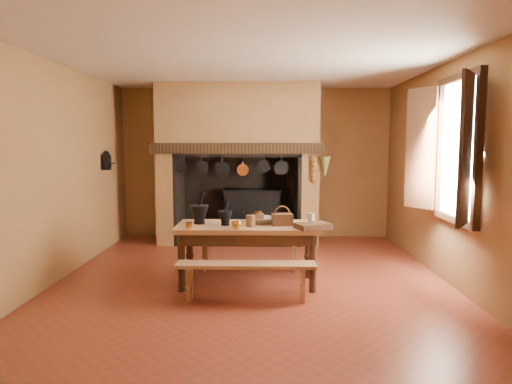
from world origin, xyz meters
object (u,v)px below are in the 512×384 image
iron_range (253,214)px  work_table (248,234)px  mixing_bowl (262,220)px  bench_front (246,273)px  wicker_basket (282,219)px  coffee_grinder (258,217)px

iron_range → work_table: size_ratio=0.91×
iron_range → mixing_bowl: (0.18, -2.63, 0.32)m
bench_front → wicker_basket: 0.89m
coffee_grinder → mixing_bowl: size_ratio=0.56×
bench_front → coffee_grinder: coffee_grinder is taller
mixing_bowl → wicker_basket: size_ratio=1.19×
bench_front → mixing_bowl: bearing=76.0°
mixing_bowl → wicker_basket: wicker_basket is taller
mixing_bowl → coffee_grinder: bearing=119.7°
iron_range → work_table: iron_range is taller
bench_front → wicker_basket: wicker_basket is taller
coffee_grinder → mixing_bowl: bearing=-84.5°
coffee_grinder → wicker_basket: (0.30, -0.22, 0.01)m
iron_range → work_table: 2.72m
wicker_basket → bench_front: bearing=-130.9°
work_table → bench_front: size_ratio=1.13×
coffee_grinder → mixing_bowl: (0.05, -0.09, -0.03)m
coffee_grinder → mixing_bowl: coffee_grinder is taller
iron_range → mixing_bowl: iron_range is taller
work_table → wicker_basket: bearing=-4.4°
work_table → coffee_grinder: coffee_grinder is taller
iron_range → bench_front: bearing=-90.0°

